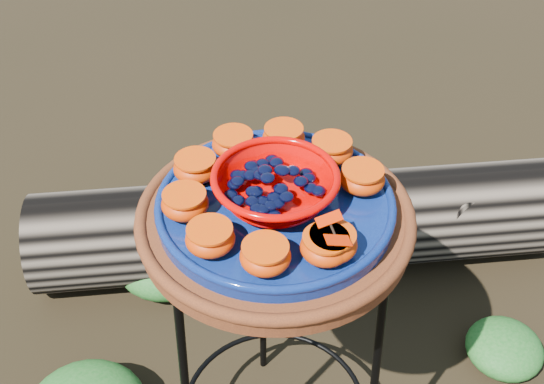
{
  "coord_description": "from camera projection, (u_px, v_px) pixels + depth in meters",
  "views": [
    {
      "loc": [
        -0.11,
        -0.82,
        1.5
      ],
      "look_at": [
        -0.01,
        0.0,
        0.78
      ],
      "focal_mm": 45.0,
      "sensor_mm": 36.0,
      "label": 1
    }
  ],
  "objects": [
    {
      "name": "plant_stand",
      "position": [
        275.0,
        353.0,
        1.38
      ],
      "size": [
        0.44,
        0.44,
        0.7
      ],
      "primitive_type": null,
      "color": "black",
      "rests_on": "ground"
    },
    {
      "name": "terracotta_saucer",
      "position": [
        275.0,
        220.0,
        1.13
      ],
      "size": [
        0.45,
        0.45,
        0.04
      ],
      "primitive_type": "cylinder",
      "color": "#3E1D11",
      "rests_on": "plant_stand"
    },
    {
      "name": "cobalt_plate",
      "position": [
        275.0,
        207.0,
        1.11
      ],
      "size": [
        0.39,
        0.39,
        0.03
      ],
      "primitive_type": "cylinder",
      "color": "#030E3A",
      "rests_on": "terracotta_saucer"
    },
    {
      "name": "red_bowl",
      "position": [
        275.0,
        188.0,
        1.09
      ],
      "size": [
        0.19,
        0.19,
        0.05
      ],
      "primitive_type": null,
      "color": "#CC0200",
      "rests_on": "cobalt_plate"
    },
    {
      "name": "glass_gems",
      "position": [
        276.0,
        169.0,
        1.06
      ],
      "size": [
        0.15,
        0.15,
        0.03
      ],
      "primitive_type": null,
      "color": "black",
      "rests_on": "red_bowl"
    },
    {
      "name": "orange_half_0",
      "position": [
        332.0,
        244.0,
        1.0
      ],
      "size": [
        0.08,
        0.08,
        0.04
      ],
      "primitive_type": "ellipsoid",
      "color": "#BB2100",
      "rests_on": "cobalt_plate"
    },
    {
      "name": "orange_half_1",
      "position": [
        362.0,
        179.0,
        1.11
      ],
      "size": [
        0.08,
        0.08,
        0.04
      ],
      "primitive_type": "ellipsoid",
      "color": "#BB2100",
      "rests_on": "cobalt_plate"
    },
    {
      "name": "orange_half_2",
      "position": [
        332.0,
        150.0,
        1.17
      ],
      "size": [
        0.08,
        0.08,
        0.04
      ],
      "primitive_type": "ellipsoid",
      "color": "#BB2100",
      "rests_on": "cobalt_plate"
    },
    {
      "name": "orange_half_3",
      "position": [
        284.0,
        138.0,
        1.2
      ],
      "size": [
        0.08,
        0.08,
        0.04
      ],
      "primitive_type": "ellipsoid",
      "color": "#BB2100",
      "rests_on": "cobalt_plate"
    },
    {
      "name": "orange_half_4",
      "position": [
        233.0,
        144.0,
        1.19
      ],
      "size": [
        0.08,
        0.08,
        0.04
      ],
      "primitive_type": "ellipsoid",
      "color": "#BB2100",
      "rests_on": "cobalt_plate"
    },
    {
      "name": "orange_half_5",
      "position": [
        196.0,
        168.0,
        1.14
      ],
      "size": [
        0.08,
        0.08,
        0.04
      ],
      "primitive_type": "ellipsoid",
      "color": "#BB2100",
      "rests_on": "cobalt_plate"
    },
    {
      "name": "orange_half_6",
      "position": [
        185.0,
        204.0,
        1.07
      ],
      "size": [
        0.08,
        0.08,
        0.04
      ],
      "primitive_type": "ellipsoid",
      "color": "#BB2100",
      "rests_on": "cobalt_plate"
    },
    {
      "name": "orange_half_7",
      "position": [
        210.0,
        239.0,
        1.01
      ],
      "size": [
        0.08,
        0.08,
        0.04
      ],
      "primitive_type": "ellipsoid",
      "color": "#BB2100",
      "rests_on": "cobalt_plate"
    },
    {
      "name": "orange_half_8",
      "position": [
        265.0,
        256.0,
        0.98
      ],
      "size": [
        0.08,
        0.08,
        0.04
      ],
      "primitive_type": "ellipsoid",
      "color": "#BB2100",
      "rests_on": "cobalt_plate"
    },
    {
      "name": "orange_half_9",
      "position": [
        325.0,
        247.0,
        1.0
      ],
      "size": [
        0.08,
        0.08,
        0.04
      ],
      "primitive_type": "ellipsoid",
      "color": "#BB2100",
      "rests_on": "cobalt_plate"
    },
    {
      "name": "butterfly",
      "position": [
        333.0,
        230.0,
        0.98
      ],
      "size": [
        0.09,
        0.06,
        0.01
      ],
      "primitive_type": null,
      "rotation": [
        0.0,
        0.0,
        0.1
      ],
      "color": "red",
      "rests_on": "orange_half_0"
    },
    {
      "name": "driftwood_log",
      "position": [
        300.0,
        224.0,
        1.97
      ],
      "size": [
        1.51,
        0.42,
        0.28
      ],
      "primitive_type": null,
      "rotation": [
        0.0,
        0.0,
        -0.02
      ],
      "color": "black",
      "rests_on": "ground"
    },
    {
      "name": "foliage_right",
      "position": [
        505.0,
        347.0,
        1.75
      ],
      "size": [
        0.2,
        0.2,
        0.1
      ],
      "primitive_type": "ellipsoid",
      "color": "#124D15",
      "rests_on": "ground"
    },
    {
      "name": "foliage_back",
      "position": [
        167.0,
        259.0,
        1.95
      ],
      "size": [
        0.29,
        0.29,
        0.14
      ],
      "primitive_type": "ellipsoid",
      "color": "#124D15",
      "rests_on": "ground"
    }
  ]
}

